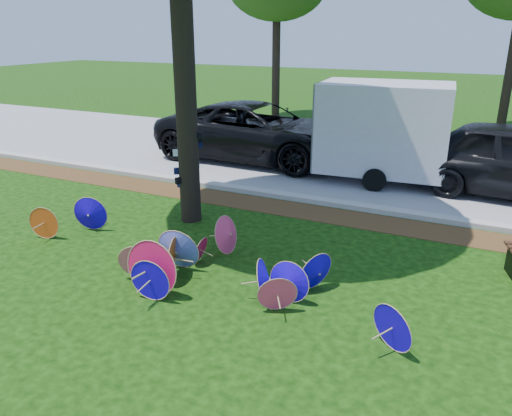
# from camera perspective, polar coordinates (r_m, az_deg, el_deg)

# --- Properties ---
(ground) EXTENTS (90.00, 90.00, 0.00)m
(ground) POSITION_cam_1_polar(r_m,az_deg,el_deg) (8.11, -9.44, -9.87)
(ground) COLOR black
(ground) RESTS_ON ground
(mulch_strip) EXTENTS (90.00, 1.00, 0.01)m
(mulch_strip) POSITION_cam_1_polar(r_m,az_deg,el_deg) (11.71, 3.05, 0.02)
(mulch_strip) COLOR #472D16
(mulch_strip) RESTS_ON ground
(curb) EXTENTS (90.00, 0.30, 0.12)m
(curb) POSITION_cam_1_polar(r_m,az_deg,el_deg) (12.31, 4.30, 1.27)
(curb) COLOR #B7B5AD
(curb) RESTS_ON ground
(street) EXTENTS (90.00, 8.00, 0.01)m
(street) POSITION_cam_1_polar(r_m,az_deg,el_deg) (16.11, 9.71, 5.35)
(street) COLOR gray
(street) RESTS_ON ground
(parasol_pile) EXTENTS (7.70, 2.48, 0.94)m
(parasol_pile) POSITION_cam_1_polar(r_m,az_deg,el_deg) (8.39, -7.51, -5.82)
(parasol_pile) COLOR #DE5D75
(parasol_pile) RESTS_ON ground
(black_van) EXTENTS (6.49, 3.11, 1.79)m
(black_van) POSITION_cam_1_polar(r_m,az_deg,el_deg) (15.87, 0.18, 8.70)
(black_van) COLOR black
(black_van) RESTS_ON ground
(cargo_trailer) EXTENTS (3.51, 2.39, 2.94)m
(cargo_trailer) POSITION_cam_1_polar(r_m,az_deg,el_deg) (13.95, 14.38, 8.91)
(cargo_trailer) COLOR silver
(cargo_trailer) RESTS_ON ground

